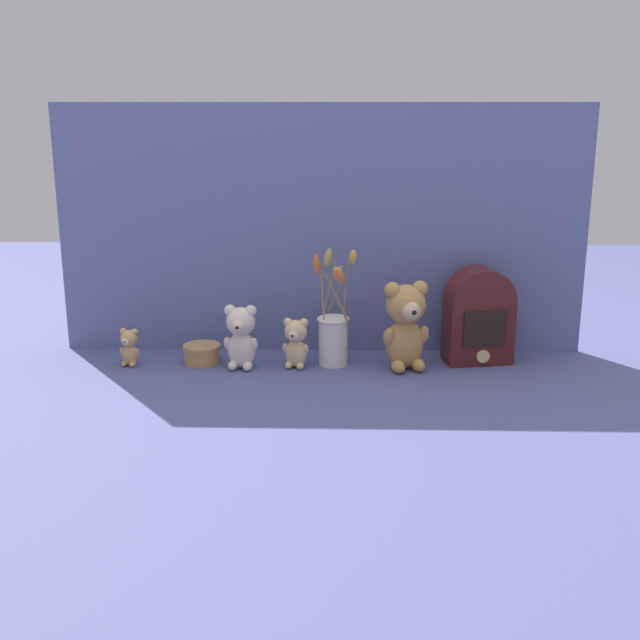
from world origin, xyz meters
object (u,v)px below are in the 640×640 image
(teddy_bear_large, at_px, (406,324))
(decorative_tin_tall, at_px, (202,354))
(teddy_bear_tiny, at_px, (130,346))
(teddy_bear_small, at_px, (296,342))
(flower_vase, at_px, (333,331))
(teddy_bear_medium, at_px, (241,335))
(vintage_radio, at_px, (479,316))

(teddy_bear_large, height_order, decorative_tin_tall, teddy_bear_large)
(teddy_bear_tiny, xyz_separation_m, decorative_tin_tall, (0.20, 0.03, -0.03))
(teddy_bear_small, distance_m, flower_vase, 0.11)
(teddy_bear_medium, xyz_separation_m, decorative_tin_tall, (-0.12, 0.04, -0.07))
(teddy_bear_medium, relative_size, vintage_radio, 0.66)
(vintage_radio, bearing_deg, decorative_tin_tall, -177.60)
(teddy_bear_small, bearing_deg, teddy_bear_medium, -175.67)
(teddy_bear_medium, relative_size, decorative_tin_tall, 1.71)
(vintage_radio, distance_m, decorative_tin_tall, 0.80)
(teddy_bear_medium, height_order, vintage_radio, vintage_radio)
(vintage_radio, bearing_deg, teddy_bear_tiny, -176.42)
(teddy_bear_large, bearing_deg, vintage_radio, 17.94)
(teddy_bear_large, height_order, flower_vase, flower_vase)
(teddy_bear_small, bearing_deg, decorative_tin_tall, 173.59)
(teddy_bear_medium, distance_m, flower_vase, 0.26)
(teddy_bear_large, distance_m, flower_vase, 0.21)
(teddy_bear_tiny, bearing_deg, flower_vase, 2.49)
(teddy_bear_large, xyz_separation_m, vintage_radio, (0.21, 0.07, 0.01))
(teddy_bear_large, xyz_separation_m, teddy_bear_tiny, (-0.78, 0.01, -0.07))
(teddy_bear_medium, distance_m, teddy_bear_tiny, 0.32)
(teddy_bear_small, bearing_deg, teddy_bear_tiny, 179.79)
(teddy_bear_medium, relative_size, flower_vase, 0.55)
(decorative_tin_tall, bearing_deg, teddy_bear_small, -6.41)
(teddy_bear_large, distance_m, teddy_bear_tiny, 0.78)
(teddy_bear_large, xyz_separation_m, flower_vase, (-0.20, 0.03, -0.03))
(teddy_bear_small, xyz_separation_m, decorative_tin_tall, (-0.27, 0.03, -0.05))
(teddy_bear_medium, distance_m, teddy_bear_small, 0.15)
(teddy_bear_medium, bearing_deg, flower_vase, 8.47)
(teddy_bear_tiny, bearing_deg, teddy_bear_small, -0.21)
(vintage_radio, height_order, decorative_tin_tall, vintage_radio)
(teddy_bear_large, distance_m, decorative_tin_tall, 0.59)
(teddy_bear_large, height_order, teddy_bear_small, teddy_bear_large)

